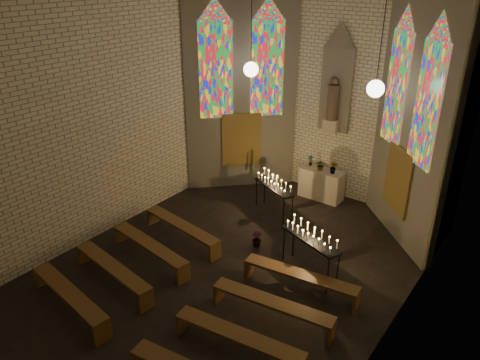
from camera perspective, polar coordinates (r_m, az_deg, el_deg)
name	(u,v)px	position (r m, az deg, el deg)	size (l,w,h in m)	color
floor	(216,280)	(11.73, -2.97, -12.05)	(12.00, 12.00, 0.00)	black
room	(294,102)	(12.57, 6.55, 9.46)	(8.22, 12.43, 7.00)	#F5EECD
altar	(321,184)	(15.43, 9.90, -0.48)	(1.40, 0.60, 1.00)	beige
flower_vase_left	(311,160)	(15.40, 8.59, 2.37)	(0.19, 0.13, 0.37)	#4C723F
flower_vase_center	(321,165)	(15.12, 9.84, 1.81)	(0.32, 0.28, 0.36)	#4C723F
flower_vase_right	(334,167)	(14.93, 11.33, 1.51)	(0.23, 0.19, 0.43)	#4C723F
aisle_flower_pot	(257,239)	(12.84, 2.04, -7.17)	(0.25, 0.25, 0.45)	#4C723F
votive_stand_left	(274,184)	(14.03, 4.18, -0.50)	(1.64, 1.02, 1.19)	black
votive_stand_right	(311,236)	(11.46, 8.66, -6.81)	(1.74, 0.93, 1.25)	black
pew_left_0	(182,227)	(13.05, -7.12, -5.71)	(2.78, 0.75, 0.53)	#543718
pew_right_0	(300,277)	(11.18, 7.38, -11.63)	(2.78, 0.75, 0.53)	#543718
pew_left_1	(150,246)	(12.36, -10.95, -7.95)	(2.78, 0.75, 0.53)	#543718
pew_right_1	(272,304)	(10.36, 3.96, -14.90)	(2.78, 0.75, 0.53)	#543718
pew_left_2	(113,269)	(11.74, -15.26, -10.41)	(2.78, 0.75, 0.53)	#543718
pew_right_2	(239,337)	(9.62, -0.15, -18.64)	(2.78, 0.75, 0.53)	#543718
pew_left_3	(69,295)	(11.22, -20.08, -13.04)	(2.78, 0.75, 0.53)	#543718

